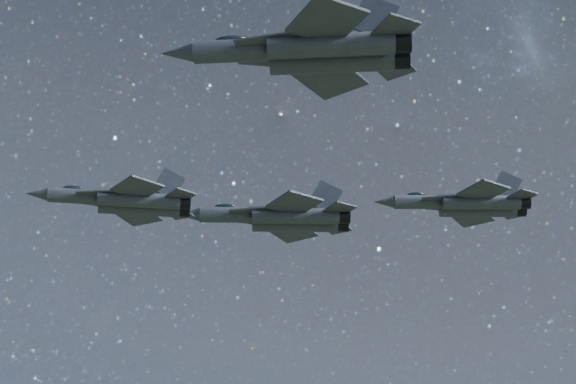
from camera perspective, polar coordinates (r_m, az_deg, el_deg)
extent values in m
cylinder|color=#2F333A|center=(86.87, -11.96, -0.27)|extent=(6.46, 1.98, 1.34)
cone|color=#2F333A|center=(87.33, -14.65, -0.11)|extent=(2.17, 1.41, 1.20)
ellipsoid|color=black|center=(87.24, -12.59, 0.16)|extent=(2.13, 1.11, 0.66)
cube|color=#2F333A|center=(86.58, -9.02, -0.46)|extent=(7.14, 2.00, 1.12)
cylinder|color=#2F333A|center=(85.62, -8.81, -0.47)|extent=(7.32, 2.07, 1.34)
cylinder|color=#2F333A|center=(87.19, -8.80, -0.94)|extent=(7.32, 2.07, 1.34)
cylinder|color=black|center=(85.59, -6.17, -0.62)|extent=(1.24, 1.34, 1.24)
cylinder|color=black|center=(87.15, -6.21, -1.09)|extent=(1.24, 1.34, 1.24)
cube|color=#2F333A|center=(85.66, -10.98, -0.06)|extent=(4.55, 2.20, 0.10)
cube|color=#2F333A|center=(87.76, -10.92, -0.71)|extent=(4.54, 1.34, 0.10)
cube|color=#2F333A|center=(83.84, -8.93, 0.23)|extent=(4.56, 4.76, 0.17)
cube|color=#2F333A|center=(89.15, -8.90, -1.38)|extent=(4.85, 4.92, 0.17)
cube|color=#2F333A|center=(84.64, -6.37, -0.19)|extent=(2.68, 2.77, 0.13)
cube|color=#2F333A|center=(88.24, -6.45, -1.27)|extent=(2.86, 2.90, 0.13)
cube|color=#2F333A|center=(86.08, -7.08, 0.48)|extent=(2.96, 0.68, 3.06)
cube|color=#2F333A|center=(88.02, -7.11, -0.13)|extent=(3.00, 0.46, 3.06)
cylinder|color=#2F333A|center=(98.07, -2.99, -1.36)|extent=(7.91, 3.23, 1.63)
cone|color=#2F333A|center=(98.36, -5.91, -1.33)|extent=(2.76, 1.96, 1.46)
ellipsoid|color=black|center=(98.44, -3.71, -0.94)|extent=(2.66, 1.60, 0.81)
cube|color=#2F333A|center=(98.03, 0.19, -1.42)|extent=(8.71, 3.35, 1.36)
cylinder|color=#2F333A|center=(96.89, 0.46, -1.42)|extent=(8.93, 3.45, 1.63)
cylinder|color=#2F333A|center=(98.81, 0.42, -1.92)|extent=(8.93, 3.45, 1.63)
cylinder|color=black|center=(97.15, 3.29, -1.44)|extent=(1.65, 1.76, 1.51)
cylinder|color=black|center=(99.05, 3.20, -1.94)|extent=(1.65, 1.76, 1.51)
cube|color=#2F333A|center=(96.69, -1.89, -1.10)|extent=(5.45, 3.20, 0.13)
cube|color=#2F333A|center=(99.27, -1.88, -1.77)|extent=(5.46, 1.27, 0.13)
cube|color=#2F333A|center=(94.69, 0.37, -0.69)|extent=(5.26, 5.57, 0.21)
cube|color=#2F333A|center=(101.19, 0.26, -2.37)|extent=(5.98, 5.99, 0.21)
cube|color=#2F333A|center=(95.97, 3.10, -1.00)|extent=(3.09, 3.22, 0.16)
cube|color=#2F333A|center=(100.35, 2.91, -2.14)|extent=(3.54, 3.55, 0.16)
cube|color=#2F333A|center=(97.61, 2.23, -0.31)|extent=(3.52, 1.22, 3.72)
cube|color=#2F333A|center=(99.98, 2.15, -0.95)|extent=(3.63, 0.66, 3.72)
cylinder|color=#2F333A|center=(71.18, -2.36, 8.39)|extent=(8.18, 4.03, 1.70)
cone|color=#2F333A|center=(71.88, -6.54, 8.18)|extent=(2.94, 2.23, 1.52)
ellipsoid|color=black|center=(71.78, -3.40, 8.88)|extent=(2.81, 1.86, 0.84)
cube|color=#2F333A|center=(70.82, 2.24, 8.53)|extent=(8.99, 4.22, 1.41)
cylinder|color=#2F333A|center=(69.64, 2.57, 8.70)|extent=(9.22, 4.35, 1.70)
cylinder|color=#2F333A|center=(71.45, 2.62, 7.73)|extent=(9.22, 4.35, 1.70)
cylinder|color=black|center=(69.76, 6.73, 8.81)|extent=(1.82, 1.92, 1.56)
cylinder|color=black|center=(71.57, 6.66, 7.83)|extent=(1.82, 1.92, 1.56)
cube|color=#2F333A|center=(69.74, -0.88, 9.04)|extent=(5.54, 3.74, 0.13)
cube|color=#2F333A|center=(72.16, -0.68, 7.72)|extent=(5.75, 1.82, 0.13)
cube|color=#2F333A|center=(67.63, 2.32, 10.09)|extent=(5.17, 5.56, 0.22)
cube|color=#2F333A|center=(73.77, 2.51, 6.76)|extent=(6.23, 6.18, 0.22)
cube|color=#2F333A|center=(68.70, 6.40, 9.62)|extent=(3.03, 3.20, 0.16)
cube|color=#2F333A|center=(72.84, 6.27, 7.36)|extent=(3.69, 3.68, 0.16)
cube|color=#2F333A|center=(70.63, 5.13, 10.29)|extent=(3.56, 1.58, 3.87)
cube|color=#2F333A|center=(72.86, 5.11, 9.04)|extent=(3.73, 1.00, 3.87)
cylinder|color=#2F333A|center=(94.39, 8.30, -0.59)|extent=(6.72, 2.87, 1.39)
cone|color=#2F333A|center=(93.86, 5.72, -0.59)|extent=(2.36, 1.70, 1.24)
ellipsoid|color=black|center=(94.52, 7.64, -0.22)|extent=(2.27, 1.40, 0.68)
cube|color=#2F333A|center=(95.15, 11.06, -0.61)|extent=(7.40, 2.98, 1.16)
cylinder|color=#2F333A|center=(94.27, 11.38, -0.61)|extent=(7.58, 3.07, 1.39)
cylinder|color=#2F333A|center=(95.85, 11.19, -1.05)|extent=(7.58, 3.07, 1.39)
cylinder|color=black|center=(95.17, 13.80, -0.60)|extent=(1.42, 1.51, 1.28)
cylinder|color=black|center=(96.74, 13.57, -1.05)|extent=(1.42, 1.51, 1.28)
cube|color=#2F333A|center=(93.52, 9.37, -0.34)|extent=(4.61, 2.80, 0.11)
cube|color=#2F333A|center=(95.67, 9.16, -0.95)|extent=(4.66, 1.17, 0.11)
cube|color=#2F333A|center=(92.42, 11.50, 0.05)|extent=(4.42, 4.70, 0.18)
cube|color=#2F333A|center=(97.80, 10.86, -1.48)|extent=(5.09, 5.09, 0.18)
cube|color=#2F333A|center=(94.14, 13.73, -0.21)|extent=(2.60, 2.71, 0.13)
cube|color=#2F333A|center=(97.75, 13.21, -1.23)|extent=(3.01, 3.02, 0.13)
cube|color=#2F333A|center=(95.33, 12.84, 0.37)|extent=(2.98, 1.09, 3.16)
cube|color=#2F333A|center=(97.28, 12.57, -0.20)|extent=(3.08, 0.61, 3.16)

